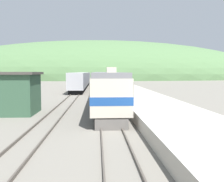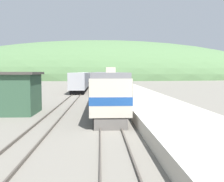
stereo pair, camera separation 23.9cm
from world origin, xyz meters
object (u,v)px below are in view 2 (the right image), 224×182
Objects in this scene: express_train_lead_car at (107,89)px; carriage_second at (104,82)px; siding_train at (84,80)px; carriage_third at (103,79)px.

express_train_lead_car is 22.23m from carriage_second.
express_train_lead_car is at bearing -90.00° from carriage_second.
siding_train is at bearing 96.87° from express_train_lead_car.
express_train_lead_car is 0.93× the size of carriage_third.
carriage_second is at bearing -74.69° from siding_train.
carriage_second is 18.12m from siding_train.
express_train_lead_car is at bearing -90.00° from carriage_third.
carriage_third is at bearing 90.00° from express_train_lead_car.
carriage_second is 1.00× the size of carriage_third.
carriage_second is at bearing 90.00° from express_train_lead_car.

